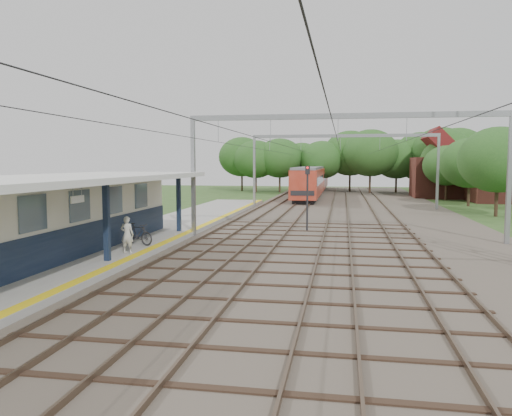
# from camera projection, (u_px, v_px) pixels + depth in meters

# --- Properties ---
(ground) EXTENTS (160.00, 160.00, 0.00)m
(ground) POSITION_uv_depth(u_px,v_px,m) (208.00, 323.00, 13.46)
(ground) COLOR #2D4C1E
(ground) RESTS_ON ground
(ballast_bed) EXTENTS (18.00, 90.00, 0.10)m
(ballast_bed) POSITION_uv_depth(u_px,v_px,m) (348.00, 214.00, 42.19)
(ballast_bed) COLOR #473D33
(ballast_bed) RESTS_ON ground
(platform) EXTENTS (5.00, 52.00, 0.35)m
(platform) POSITION_uv_depth(u_px,v_px,m) (147.00, 236.00, 28.46)
(platform) COLOR gray
(platform) RESTS_ON ground
(yellow_stripe) EXTENTS (0.45, 52.00, 0.01)m
(yellow_stripe) POSITION_uv_depth(u_px,v_px,m) (184.00, 234.00, 28.06)
(yellow_stripe) COLOR yellow
(yellow_stripe) RESTS_ON platform
(station_building) EXTENTS (3.41, 18.00, 3.40)m
(station_building) POSITION_uv_depth(u_px,v_px,m) (53.00, 215.00, 21.67)
(station_building) COLOR beige
(station_building) RESTS_ON platform
(canopy) EXTENTS (6.40, 20.00, 3.44)m
(canopy) POSITION_uv_depth(u_px,v_px,m) (63.00, 180.00, 20.35)
(canopy) COLOR #101C33
(canopy) RESTS_ON platform
(rail_tracks) EXTENTS (11.80, 88.00, 0.15)m
(rail_tracks) POSITION_uv_depth(u_px,v_px,m) (319.00, 212.00, 42.61)
(rail_tracks) COLOR brown
(rail_tracks) RESTS_ON ballast_bed
(catenary_system) EXTENTS (17.22, 88.00, 7.00)m
(catenary_system) POSITION_uv_depth(u_px,v_px,m) (342.00, 147.00, 37.18)
(catenary_system) COLOR gray
(catenary_system) RESTS_ON ground
(tree_band) EXTENTS (31.72, 30.88, 8.82)m
(tree_band) POSITION_uv_depth(u_px,v_px,m) (346.00, 159.00, 68.38)
(tree_band) COLOR #382619
(tree_band) RESTS_ON ground
(house_near) EXTENTS (7.00, 6.12, 7.89)m
(house_near) POSITION_uv_depth(u_px,v_px,m) (505.00, 175.00, 54.70)
(house_near) COLOR brown
(house_near) RESTS_ON ground
(house_far) EXTENTS (8.00, 6.12, 8.66)m
(house_far) POSITION_uv_depth(u_px,v_px,m) (446.00, 172.00, 61.42)
(house_far) COLOR brown
(house_far) RESTS_ON ground
(person) EXTENTS (0.60, 0.40, 1.63)m
(person) POSITION_uv_depth(u_px,v_px,m) (127.00, 235.00, 22.01)
(person) COLOR beige
(person) RESTS_ON platform
(bicycle) EXTENTS (1.84, 1.05, 1.07)m
(bicycle) POSITION_uv_depth(u_px,v_px,m) (138.00, 234.00, 24.15)
(bicycle) COLOR black
(bicycle) RESTS_ON platform
(train) EXTENTS (2.85, 35.45, 3.75)m
(train) POSITION_uv_depth(u_px,v_px,m) (313.00, 179.00, 67.26)
(train) COLOR black
(train) RESTS_ON ballast_bed
(signal_post) EXTENTS (0.29, 0.25, 4.13)m
(signal_post) POSITION_uv_depth(u_px,v_px,m) (307.00, 192.00, 30.75)
(signal_post) COLOR black
(signal_post) RESTS_ON ground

